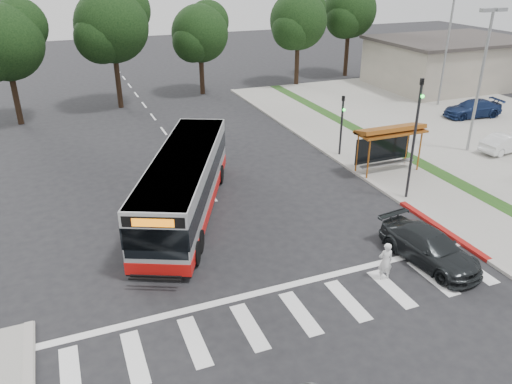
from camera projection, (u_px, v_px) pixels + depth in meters
ground at (251, 247)px, 22.44m from camera, size 140.00×140.00×0.00m
sidewalk_east at (362, 155)px, 32.85m from camera, size 4.00×40.00×0.12m
curb_east at (335, 158)px, 32.17m from camera, size 0.30×40.00×0.15m
curb_east_red at (441, 229)px, 23.77m from camera, size 0.32×6.00×0.15m
parking_lot at (480, 126)px, 38.60m from camera, size 18.00×36.00×0.10m
commercial_building at (448, 64)px, 50.14m from camera, size 14.00×10.00×4.40m
building_roof_cap at (452, 40)px, 49.15m from camera, size 14.60×10.60×0.30m
crosswalk_ladder at (300, 313)px, 18.23m from camera, size 18.00×2.60×0.01m
bus_shelter at (389, 135)px, 29.38m from camera, size 4.20×1.60×2.86m
traffic_signal_ne_tall at (415, 130)px, 25.30m from camera, size 0.18×0.37×6.50m
traffic_signal_ne_short at (342, 119)px, 31.77m from camera, size 0.18×0.37×4.00m
lot_light_front at (484, 62)px, 31.07m from camera, size 1.90×0.35×9.01m
lot_light_mid at (448, 36)px, 41.50m from camera, size 1.90×0.35×9.01m
tree_ne_a at (299, 20)px, 48.75m from camera, size 6.16×5.74×9.30m
tree_ne_b at (350, 10)px, 52.58m from camera, size 6.16×5.74×10.02m
tree_north_a at (112, 24)px, 40.76m from camera, size 6.60×6.15×10.17m
tree_north_b at (200, 32)px, 45.67m from camera, size 5.72×5.33×8.43m
tree_north_c at (5, 41)px, 36.63m from camera, size 6.16×5.74×9.30m
transit_bus at (185, 185)px, 24.76m from camera, size 7.56×12.14×3.14m
pedestrian at (385, 261)px, 19.84m from camera, size 0.66×0.49×1.67m
dark_sedan at (429, 247)px, 21.08m from camera, size 2.56×5.00×1.39m
parked_car_1 at (505, 143)px, 32.95m from camera, size 3.88×1.73×1.24m
parked_car_3 at (473, 109)px, 40.31m from camera, size 4.93×2.46×1.38m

